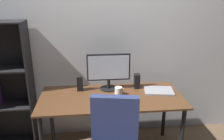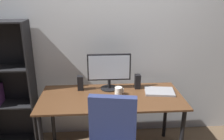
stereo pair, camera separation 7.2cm
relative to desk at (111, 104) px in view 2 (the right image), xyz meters
The scene contains 10 objects.
back_wall 0.83m from the desk, 90.00° to the left, with size 6.40×0.10×2.60m, color silver.
desk is the anchor object (origin of this frame).
monitor 0.38m from the desk, 93.14° to the left, with size 0.49×0.20×0.42m.
keyboard 0.21m from the desk, 99.18° to the right, with size 0.29×0.11×0.02m, color #B7BABC.
mouse 0.28m from the desk, 48.66° to the right, with size 0.06×0.10×0.03m, color black.
coffee_mug 0.16m from the desk, 21.10° to the left, with size 0.10×0.08×0.09m.
laptop 0.56m from the desk, ahead, with size 0.32×0.23×0.02m, color #99999E.
speaker_left 0.43m from the desk, 149.95° to the left, with size 0.06×0.07×0.17m, color black.
speaker_right 0.41m from the desk, 31.78° to the left, with size 0.06×0.07×0.17m, color black.
bookshelf 1.28m from the desk, 164.55° to the left, with size 0.60×0.28×1.52m.
Camera 2 is at (-0.14, -2.23, 1.82)m, focal length 36.59 mm.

